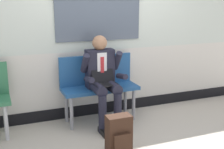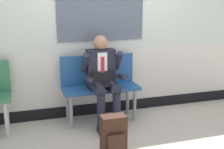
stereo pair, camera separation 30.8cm
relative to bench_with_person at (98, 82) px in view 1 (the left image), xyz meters
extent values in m
plane|color=#B2A899|center=(0.21, -0.33, -0.58)|extent=(18.00, 18.00, 0.00)
cube|color=beige|center=(0.21, 0.28, 0.02)|extent=(5.89, 0.12, 0.84)
cube|color=black|center=(0.21, 0.28, -0.49)|extent=(5.89, 0.14, 0.17)
cube|color=navy|center=(0.00, -0.07, -0.07)|extent=(1.11, 0.42, 0.05)
cube|color=navy|center=(0.00, 0.11, 0.17)|extent=(1.11, 0.04, 0.44)
cylinder|color=gray|center=(-0.47, -0.22, -0.34)|extent=(0.05, 0.05, 0.48)
cylinder|color=gray|center=(-0.47, 0.08, -0.34)|extent=(0.05, 0.05, 0.48)
cylinder|color=gray|center=(0.47, -0.22, -0.34)|extent=(0.05, 0.05, 0.48)
cylinder|color=gray|center=(0.47, 0.08, -0.34)|extent=(0.05, 0.05, 0.48)
cylinder|color=#B7B7BC|center=(-1.33, -0.22, -0.34)|extent=(0.05, 0.05, 0.48)
cylinder|color=#B7B7BC|center=(-1.33, 0.08, -0.34)|extent=(0.05, 0.05, 0.48)
cylinder|color=#1E1E2D|center=(-0.11, -0.28, 0.00)|extent=(0.15, 0.40, 0.15)
cylinder|color=#1E1E2D|center=(-0.11, -0.47, -0.31)|extent=(0.11, 0.11, 0.53)
cube|color=black|center=(-0.11, -0.53, -0.54)|extent=(0.10, 0.26, 0.07)
cylinder|color=#1E1E2D|center=(0.11, -0.28, 0.00)|extent=(0.15, 0.40, 0.15)
cylinder|color=#1E1E2D|center=(0.11, -0.47, -0.31)|extent=(0.11, 0.11, 0.53)
cube|color=black|center=(0.11, -0.53, -0.54)|extent=(0.10, 0.26, 0.07)
cube|color=#1E1E2D|center=(0.00, -0.07, 0.23)|extent=(0.40, 0.18, 0.55)
cube|color=silver|center=(0.00, -0.17, 0.28)|extent=(0.14, 0.01, 0.39)
cube|color=#B22328|center=(0.00, -0.18, 0.25)|extent=(0.05, 0.01, 0.33)
sphere|color=#9E7051|center=(0.00, -0.07, 0.60)|extent=(0.21, 0.21, 0.21)
cylinder|color=#1E1E2D|center=(-0.24, -0.14, 0.34)|extent=(0.09, 0.25, 0.30)
cylinder|color=#1E1E2D|center=(-0.24, -0.31, 0.14)|extent=(0.08, 0.27, 0.12)
cylinder|color=#1E1E2D|center=(0.24, -0.14, 0.34)|extent=(0.09, 0.25, 0.30)
cylinder|color=#1E1E2D|center=(0.24, -0.31, 0.14)|extent=(0.08, 0.27, 0.12)
cube|color=black|center=(0.00, -0.31, 0.05)|extent=(0.32, 0.22, 0.02)
cube|color=black|center=(0.00, -0.18, 0.16)|extent=(0.32, 0.08, 0.21)
cube|color=#331E14|center=(-0.12, -1.06, -0.34)|extent=(0.29, 0.17, 0.46)
cube|color=#331E14|center=(-0.12, -1.16, -0.41)|extent=(0.20, 0.04, 0.23)
camera|label=1|loc=(-1.42, -4.06, 1.20)|focal=48.58mm
camera|label=2|loc=(-1.13, -4.16, 1.20)|focal=48.58mm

